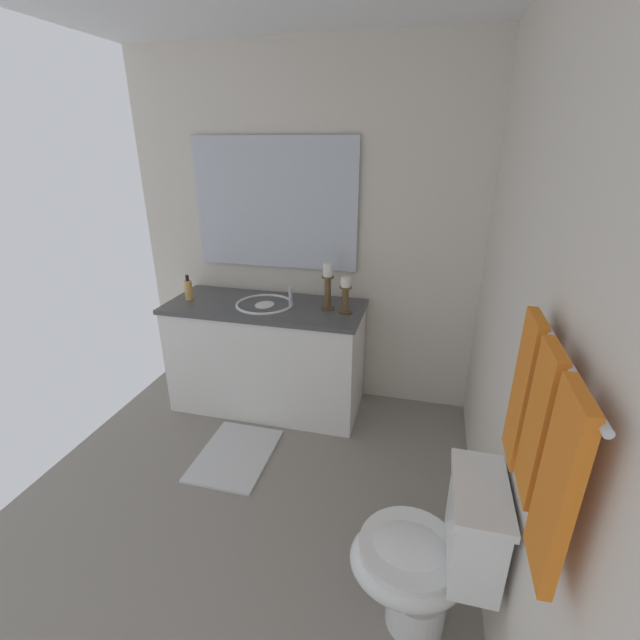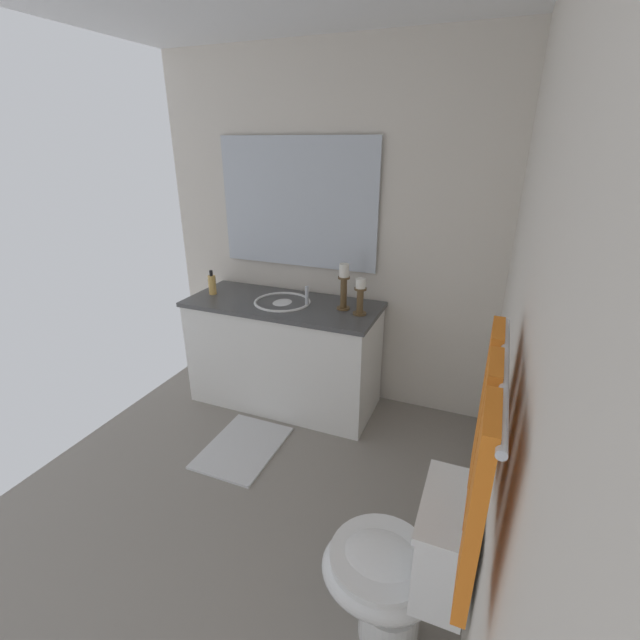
% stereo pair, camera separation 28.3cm
% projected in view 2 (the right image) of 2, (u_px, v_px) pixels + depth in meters
% --- Properties ---
extents(floor, '(2.74, 2.50, 0.02)m').
position_uv_depth(floor, '(235.00, 504.00, 2.42)').
color(floor, gray).
rests_on(floor, ground).
extents(wall_back, '(2.74, 0.04, 2.45)m').
position_uv_depth(wall_back, '(518.00, 336.00, 1.51)').
color(wall_back, silver).
rests_on(wall_back, ground).
extents(wall_left, '(0.04, 2.50, 2.45)m').
position_uv_depth(wall_left, '(326.00, 236.00, 3.12)').
color(wall_left, silver).
rests_on(wall_left, ground).
extents(vanity_cabinet, '(0.58, 1.38, 0.80)m').
position_uv_depth(vanity_cabinet, '(284.00, 353.00, 3.23)').
color(vanity_cabinet, white).
rests_on(vanity_cabinet, ground).
extents(sink_basin, '(0.40, 0.40, 0.24)m').
position_uv_depth(sink_basin, '(283.00, 307.00, 3.09)').
color(sink_basin, white).
rests_on(sink_basin, vanity_cabinet).
extents(mirror, '(0.02, 1.18, 0.89)m').
position_uv_depth(mirror, '(297.00, 204.00, 3.07)').
color(mirror, silver).
extents(candle_holder_tall, '(0.09, 0.09, 0.24)m').
position_uv_depth(candle_holder_tall, '(360.00, 296.00, 2.82)').
color(candle_holder_tall, brown).
rests_on(candle_holder_tall, vanity_cabinet).
extents(candle_holder_short, '(0.09, 0.09, 0.31)m').
position_uv_depth(candle_holder_short, '(344.00, 285.00, 2.89)').
color(candle_holder_short, brown).
rests_on(candle_holder_short, vanity_cabinet).
extents(soap_bottle, '(0.06, 0.06, 0.18)m').
position_uv_depth(soap_bottle, '(212.00, 284.00, 3.22)').
color(soap_bottle, '#E5B259').
rests_on(soap_bottle, vanity_cabinet).
extents(toilet, '(0.39, 0.54, 0.75)m').
position_uv_depth(toilet, '(398.00, 569.00, 1.64)').
color(toilet, white).
rests_on(toilet, ground).
extents(towel_bar, '(0.60, 0.02, 0.02)m').
position_uv_depth(towel_bar, '(504.00, 371.00, 0.94)').
color(towel_bar, silver).
extents(towel_near_vanity, '(0.16, 0.03, 0.46)m').
position_uv_depth(towel_near_vanity, '(486.00, 405.00, 1.20)').
color(towel_near_vanity, orange).
rests_on(towel_near_vanity, towel_bar).
extents(towel_center, '(0.15, 0.03, 0.42)m').
position_uv_depth(towel_center, '(483.00, 441.00, 1.02)').
color(towel_center, orange).
rests_on(towel_center, towel_bar).
extents(towel_near_corner, '(0.17, 0.03, 0.46)m').
position_uv_depth(towel_near_corner, '(476.00, 509.00, 0.86)').
color(towel_near_corner, orange).
rests_on(towel_near_corner, towel_bar).
extents(bath_mat, '(0.60, 0.44, 0.02)m').
position_uv_depth(bath_mat, '(243.00, 447.00, 2.84)').
color(bath_mat, silver).
rests_on(bath_mat, ground).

